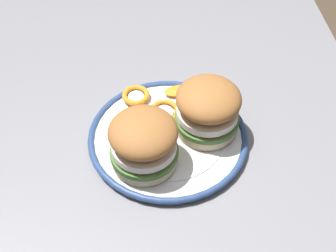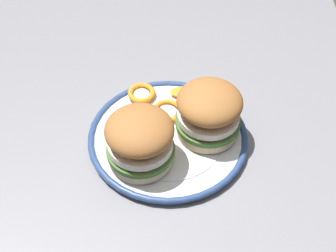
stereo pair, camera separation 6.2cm
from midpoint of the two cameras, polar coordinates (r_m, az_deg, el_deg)
dining_table at (r=0.95m, az=-3.46°, el=-7.96°), size 1.11×0.88×0.72m
dinner_plate at (r=0.88m, az=-1.99°, el=-1.41°), size 0.29×0.29×0.02m
sandwich_half_left at (r=0.85m, az=2.69°, el=2.06°), size 0.16×0.16×0.10m
sandwich_half_right at (r=0.80m, az=-5.12°, el=-1.92°), size 0.15×0.15×0.10m
orange_peel_curled at (r=0.94m, az=-5.70°, el=3.58°), size 0.07×0.07×0.01m
orange_peel_strip_long at (r=0.89m, az=-5.53°, el=0.26°), size 0.04×0.06×0.01m
orange_peel_strip_short at (r=0.95m, az=-0.36°, el=4.17°), size 0.04×0.07×0.01m
orange_peel_small_curl at (r=0.91m, az=-2.38°, el=1.72°), size 0.08×0.08×0.01m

